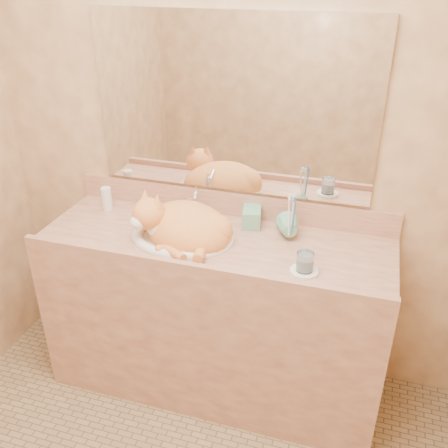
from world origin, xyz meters
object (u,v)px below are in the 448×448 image
(soap_dispenser, at_px, (251,213))
(toothbrush_cup, at_px, (290,233))
(vanity_counter, at_px, (215,315))
(sink_basin, at_px, (182,223))
(cat, at_px, (182,224))
(water_glass, at_px, (305,261))

(soap_dispenser, relative_size, toothbrush_cup, 1.76)
(vanity_counter, relative_size, toothbrush_cup, 14.87)
(sink_basin, bearing_deg, cat, -82.00)
(cat, relative_size, toothbrush_cup, 3.99)
(cat, bearing_deg, sink_basin, 118.69)
(sink_basin, relative_size, cat, 1.08)
(cat, distance_m, toothbrush_cup, 0.48)
(sink_basin, xyz_separation_m, cat, (0.00, -0.01, -0.00))
(sink_basin, height_order, water_glass, sink_basin)
(soap_dispenser, bearing_deg, water_glass, -53.71)
(vanity_counter, relative_size, water_glass, 19.51)
(toothbrush_cup, bearing_deg, sink_basin, -168.07)
(cat, distance_m, water_glass, 0.58)
(sink_basin, relative_size, soap_dispenser, 2.45)
(water_glass, bearing_deg, sink_basin, 168.16)
(vanity_counter, distance_m, toothbrush_cup, 0.58)
(cat, height_order, water_glass, cat)
(vanity_counter, xyz_separation_m, cat, (-0.14, -0.03, 0.50))
(cat, bearing_deg, toothbrush_cup, 33.45)
(cat, xyz_separation_m, toothbrush_cup, (0.47, 0.11, -0.02))
(soap_dispenser, bearing_deg, vanity_counter, -148.09)
(sink_basin, distance_m, water_glass, 0.59)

